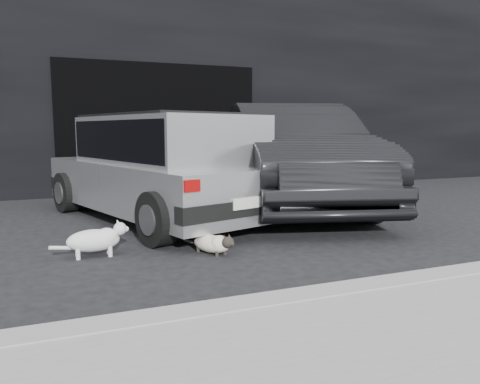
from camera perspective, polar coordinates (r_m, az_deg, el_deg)
name	(u,v)px	position (r m, az deg, el deg)	size (l,w,h in m)	color
ground	(153,239)	(5.68, -10.59, -5.60)	(80.00, 80.00, 0.00)	black
building_facade	(141,78)	(11.68, -12.03, 13.41)	(34.00, 4.00, 5.00)	black
garage_opening	(160,129)	(9.64, -9.71, 7.58)	(4.00, 0.10, 2.60)	black
curb	(354,293)	(3.72, 13.76, -11.86)	(18.00, 0.25, 0.12)	gray
silver_hatchback	(164,163)	(6.76, -9.29, 3.55)	(2.94, 4.42, 1.50)	#B7B9BC
second_car	(291,155)	(7.83, 6.28, 4.45)	(1.82, 5.23, 1.72)	black
cat_siamese	(214,244)	(4.90, -3.17, -6.31)	(0.43, 0.62, 0.24)	beige
cat_white	(97,239)	(5.00, -17.03, -5.53)	(0.79, 0.27, 0.37)	silver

